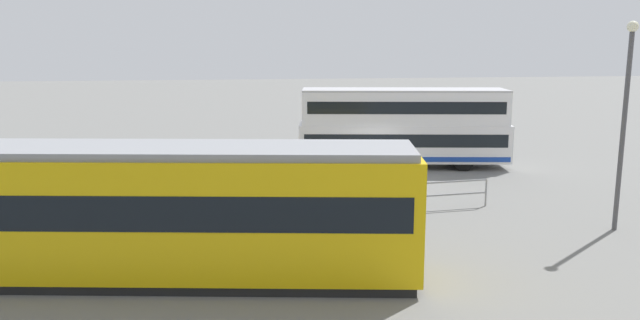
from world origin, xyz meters
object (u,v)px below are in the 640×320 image
(pedestrian_near_railing, at_px, (344,201))
(street_lamp, at_px, (625,111))
(tram_yellow, at_px, (146,211))
(info_sign, at_px, (225,176))
(double_decker_bus, at_px, (403,127))

(pedestrian_near_railing, bearing_deg, street_lamp, 169.67)
(tram_yellow, height_order, info_sign, tram_yellow)
(double_decker_bus, xyz_separation_m, tram_yellow, (10.96, 13.76, -0.15))
(double_decker_bus, relative_size, tram_yellow, 0.73)
(double_decker_bus, relative_size, street_lamp, 1.55)
(info_sign, bearing_deg, street_lamp, 167.48)
(double_decker_bus, bearing_deg, pedestrian_near_railing, 63.75)
(double_decker_bus, height_order, info_sign, double_decker_bus)
(tram_yellow, bearing_deg, double_decker_bus, -128.54)
(tram_yellow, bearing_deg, pedestrian_near_railing, -147.91)
(double_decker_bus, distance_m, tram_yellow, 17.60)
(tram_yellow, relative_size, info_sign, 6.17)
(street_lamp, bearing_deg, info_sign, -12.52)
(tram_yellow, relative_size, pedestrian_near_railing, 9.20)
(pedestrian_near_railing, relative_size, street_lamp, 0.23)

